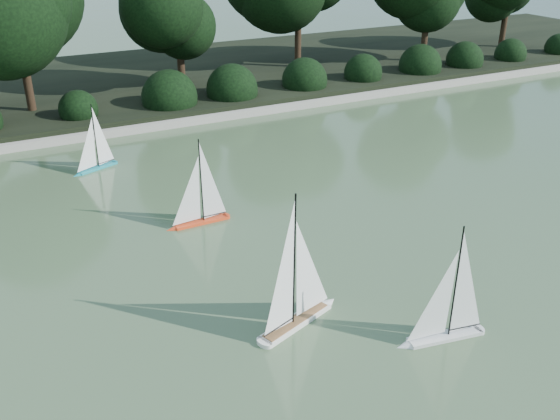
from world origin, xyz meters
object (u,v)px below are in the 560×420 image
sailboat_orange (196,211)px  sailboat_teal (93,160)px  sailboat_white_a (440,322)px  sailboat_white_b (302,301)px

sailboat_orange → sailboat_teal: (-0.99, 3.19, -0.02)m
sailboat_white_a → sailboat_teal: (-2.52, 7.42, -0.03)m
sailboat_white_a → sailboat_orange: size_ratio=1.05×
sailboat_white_a → sailboat_teal: sailboat_white_a is taller
sailboat_white_a → sailboat_white_b: sailboat_white_b is taller
sailboat_white_b → sailboat_teal: (-1.24, 6.33, -0.08)m
sailboat_teal → sailboat_orange: bearing=-72.7°
sailboat_white_b → sailboat_teal: sailboat_white_b is taller
sailboat_orange → sailboat_teal: size_ratio=1.09×
sailboat_white_a → sailboat_orange: (-1.53, 4.23, -0.01)m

